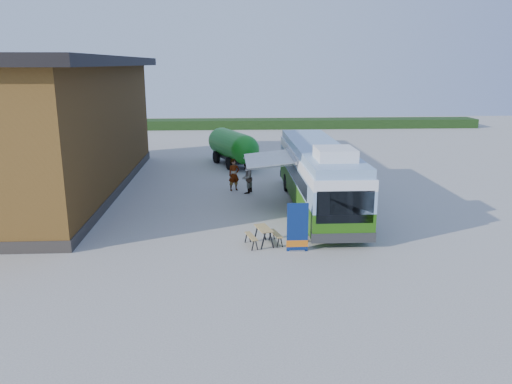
{
  "coord_description": "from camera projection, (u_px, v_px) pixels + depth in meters",
  "views": [
    {
      "loc": [
        -0.32,
        -18.53,
        7.13
      ],
      "look_at": [
        0.91,
        3.61,
        1.4
      ],
      "focal_mm": 35.0,
      "sensor_mm": 36.0,
      "label": 1
    }
  ],
  "objects": [
    {
      "name": "ground",
      "position": [
        238.0,
        249.0,
        19.71
      ],
      "size": [
        100.0,
        100.0,
        0.0
      ],
      "primitive_type": "plane",
      "color": "#BCB7AD",
      "rests_on": "ground"
    },
    {
      "name": "picnic_table",
      "position": [
        264.0,
        232.0,
        20.06
      ],
      "size": [
        1.53,
        1.43,
        0.73
      ],
      "rotation": [
        0.0,
        0.0,
        0.25
      ],
      "color": "tan",
      "rests_on": "ground"
    },
    {
      "name": "slurry_tanker",
      "position": [
        233.0,
        146.0,
        35.61
      ],
      "size": [
        3.59,
        6.34,
        2.48
      ],
      "rotation": [
        0.0,
        0.0,
        0.37
      ],
      "color": "#17821B",
      "rests_on": "ground"
    },
    {
      "name": "awning",
      "position": [
        272.0,
        154.0,
        24.97
      ],
      "size": [
        2.44,
        4.01,
        0.5
      ],
      "rotation": [
        0.0,
        0.0,
        0.0
      ],
      "color": "white",
      "rests_on": "ground"
    },
    {
      "name": "person_b",
      "position": [
        247.0,
        178.0,
        28.08
      ],
      "size": [
        0.94,
        1.04,
        1.74
      ],
      "primitive_type": "imported",
      "rotation": [
        0.0,
        0.0,
        -1.98
      ],
      "color": "#999999",
      "rests_on": "ground"
    },
    {
      "name": "barn",
      "position": [
        46.0,
        129.0,
        27.92
      ],
      "size": [
        9.6,
        21.2,
        7.5
      ],
      "color": "brown",
      "rests_on": "ground"
    },
    {
      "name": "hedge",
      "position": [
        301.0,
        123.0,
        56.75
      ],
      "size": [
        40.0,
        3.0,
        1.0
      ],
      "primitive_type": "cube",
      "color": "#264419",
      "rests_on": "ground"
    },
    {
      "name": "bus",
      "position": [
        318.0,
        174.0,
        24.92
      ],
      "size": [
        2.57,
        12.06,
        3.71
      ],
      "rotation": [
        0.0,
        0.0,
        0.0
      ],
      "color": "#317213",
      "rests_on": "ground"
    },
    {
      "name": "person_a",
      "position": [
        234.0,
        175.0,
        28.64
      ],
      "size": [
        0.8,
        0.69,
        1.85
      ],
      "primitive_type": "imported",
      "rotation": [
        0.0,
        0.0,
        0.44
      ],
      "color": "#999999",
      "rests_on": "ground"
    },
    {
      "name": "banner",
      "position": [
        297.0,
        232.0,
        19.33
      ],
      "size": [
        0.85,
        0.18,
        1.95
      ],
      "rotation": [
        0.0,
        0.0,
        0.0
      ],
      "color": "navy",
      "rests_on": "ground"
    }
  ]
}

